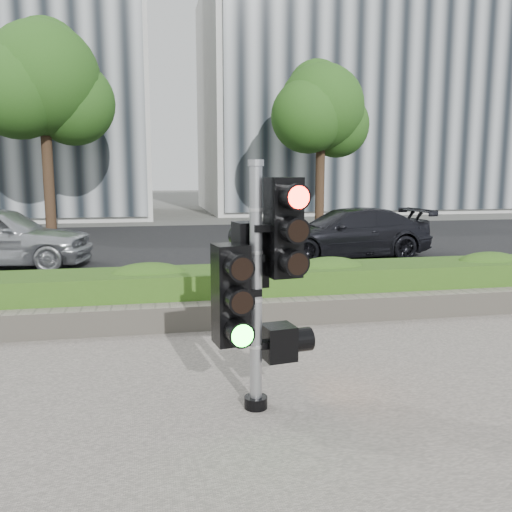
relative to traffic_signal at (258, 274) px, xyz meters
name	(u,v)px	position (x,y,z in m)	size (l,w,h in m)	color
ground	(270,380)	(0.26, 0.65, -1.24)	(120.00, 120.00, 0.00)	#51514C
road	(192,248)	(0.26, 10.65, -1.23)	(60.00, 13.00, 0.02)	black
curb	(227,303)	(0.26, 3.80, -1.18)	(60.00, 0.25, 0.12)	gray
stone_wall	(239,314)	(0.26, 2.55, -1.04)	(12.00, 0.32, 0.34)	gray
hedge	(232,292)	(0.26, 3.20, -0.87)	(12.00, 1.00, 0.68)	#5F972E
building_right	(362,104)	(11.26, 25.65, 4.76)	(18.00, 10.00, 12.00)	#B7B7B2
tree_left	(43,83)	(-4.26, 15.21, 3.81)	(4.61, 4.03, 7.34)	black
tree_right	(320,111)	(5.74, 16.21, 3.24)	(4.10, 3.58, 6.53)	black
traffic_signal	(258,274)	(0.00, 0.00, 0.00)	(0.78, 0.62, 2.18)	black
car_dark	(346,233)	(3.87, 8.09, -0.61)	(1.71, 4.20, 1.22)	black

